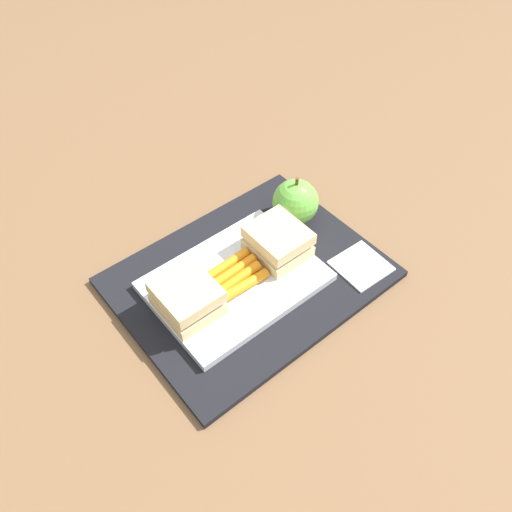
{
  "coord_description": "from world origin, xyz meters",
  "views": [
    {
      "loc": [
        -0.29,
        -0.37,
        0.58
      ],
      "look_at": [
        0.01,
        0.0,
        0.04
      ],
      "focal_mm": 36.49,
      "sensor_mm": 36.0,
      "label": 1
    }
  ],
  "objects_px": {
    "sandwich_half_right": "(278,241)",
    "paper_napkin": "(361,266)",
    "apple": "(295,202)",
    "carrot_sticks_bundle": "(235,275)",
    "sandwich_half_left": "(187,298)",
    "food_tray": "(235,281)"
  },
  "relations": [
    {
      "from": "sandwich_half_left",
      "to": "apple",
      "type": "xyz_separation_m",
      "value": [
        0.23,
        0.04,
        0.0
      ]
    },
    {
      "from": "sandwich_half_right",
      "to": "paper_napkin",
      "type": "distance_m",
      "value": 0.13
    },
    {
      "from": "apple",
      "to": "sandwich_half_right",
      "type": "bearing_deg",
      "value": -149.15
    },
    {
      "from": "carrot_sticks_bundle",
      "to": "paper_napkin",
      "type": "xyz_separation_m",
      "value": [
        0.16,
        -0.09,
        -0.02
      ]
    },
    {
      "from": "sandwich_half_right",
      "to": "apple",
      "type": "relative_size",
      "value": 0.98
    },
    {
      "from": "sandwich_half_left",
      "to": "paper_napkin",
      "type": "xyz_separation_m",
      "value": [
        0.24,
        -0.09,
        -0.03
      ]
    },
    {
      "from": "carrot_sticks_bundle",
      "to": "food_tray",
      "type": "bearing_deg",
      "value": 136.74
    },
    {
      "from": "food_tray",
      "to": "sandwich_half_right",
      "type": "xyz_separation_m",
      "value": [
        0.08,
        0.0,
        0.03
      ]
    },
    {
      "from": "sandwich_half_right",
      "to": "paper_napkin",
      "type": "relative_size",
      "value": 1.14
    },
    {
      "from": "apple",
      "to": "paper_napkin",
      "type": "distance_m",
      "value": 0.14
    },
    {
      "from": "sandwich_half_right",
      "to": "paper_napkin",
      "type": "bearing_deg",
      "value": -47.77
    },
    {
      "from": "sandwich_half_left",
      "to": "paper_napkin",
      "type": "distance_m",
      "value": 0.26
    },
    {
      "from": "sandwich_half_right",
      "to": "food_tray",
      "type": "bearing_deg",
      "value": 180.0
    },
    {
      "from": "paper_napkin",
      "to": "sandwich_half_right",
      "type": "bearing_deg",
      "value": 132.23
    },
    {
      "from": "sandwich_half_right",
      "to": "carrot_sticks_bundle",
      "type": "bearing_deg",
      "value": -179.67
    },
    {
      "from": "food_tray",
      "to": "sandwich_half_left",
      "type": "bearing_deg",
      "value": 180.0
    },
    {
      "from": "sandwich_half_right",
      "to": "carrot_sticks_bundle",
      "type": "xyz_separation_m",
      "value": [
        -0.08,
        -0.0,
        -0.01
      ]
    },
    {
      "from": "sandwich_half_right",
      "to": "paper_napkin",
      "type": "xyz_separation_m",
      "value": [
        0.08,
        -0.09,
        -0.03
      ]
    },
    {
      "from": "food_tray",
      "to": "carrot_sticks_bundle",
      "type": "distance_m",
      "value": 0.01
    },
    {
      "from": "apple",
      "to": "paper_napkin",
      "type": "height_order",
      "value": "apple"
    },
    {
      "from": "apple",
      "to": "paper_napkin",
      "type": "relative_size",
      "value": 1.17
    },
    {
      "from": "sandwich_half_right",
      "to": "carrot_sticks_bundle",
      "type": "height_order",
      "value": "sandwich_half_right"
    }
  ]
}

